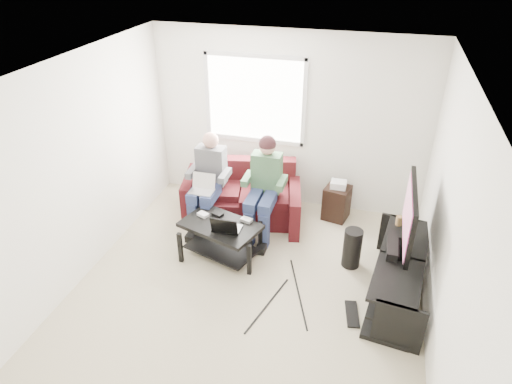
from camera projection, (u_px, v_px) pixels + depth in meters
floor at (245, 294)px, 5.35m from camera, size 4.50×4.50×0.00m
ceiling at (241, 74)px, 4.05m from camera, size 4.50×4.50×0.00m
wall_back at (288, 122)px, 6.57m from camera, size 4.50×0.00×4.50m
wall_front at (138, 380)px, 2.82m from camera, size 4.50×0.00×4.50m
wall_left at (74, 175)px, 5.16m from camera, size 0.00×4.50×4.50m
wall_right at (449, 229)px, 4.23m from camera, size 0.00×4.50×4.50m
window at (255, 99)px, 6.52m from camera, size 1.48×0.04×1.28m
sofa at (242, 198)px, 6.67m from camera, size 1.90×1.10×0.81m
person_left at (208, 178)px, 6.31m from camera, size 0.40×0.71×1.33m
person_right at (264, 181)px, 6.11m from camera, size 0.40×0.71×1.38m
laptop_silver at (202, 188)px, 6.13m from camera, size 0.39×0.34×0.24m
coffee_table at (221, 232)px, 5.82m from camera, size 1.11×0.86×0.49m
laptop_black at (227, 221)px, 5.60m from camera, size 0.39×0.32×0.24m
controller_a at (203, 215)px, 5.91m from camera, size 0.16×0.14×0.04m
controller_b at (218, 214)px, 5.92m from camera, size 0.16×0.13×0.04m
controller_c at (246, 220)px, 5.80m from camera, size 0.16×0.13×0.04m
tv_stand at (398, 277)px, 5.23m from camera, size 0.71×1.74×0.56m
tv at (409, 217)px, 4.93m from camera, size 0.12×1.10×0.81m
soundbar at (392, 245)px, 5.17m from camera, size 0.12×0.50×0.10m
drink_cup at (399, 221)px, 5.59m from camera, size 0.08×0.08×0.12m
console_white at (399, 296)px, 4.86m from camera, size 0.30×0.22×0.06m
console_grey at (400, 256)px, 5.44m from camera, size 0.34×0.26×0.08m
console_black at (399, 275)px, 5.15m from camera, size 0.38×0.30×0.07m
subwoofer at (352, 248)px, 5.69m from camera, size 0.23×0.23×0.52m
keyboard_floor at (352, 314)px, 5.06m from camera, size 0.20×0.42×0.02m
end_table at (337, 201)px, 6.64m from camera, size 0.34×0.34×0.61m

